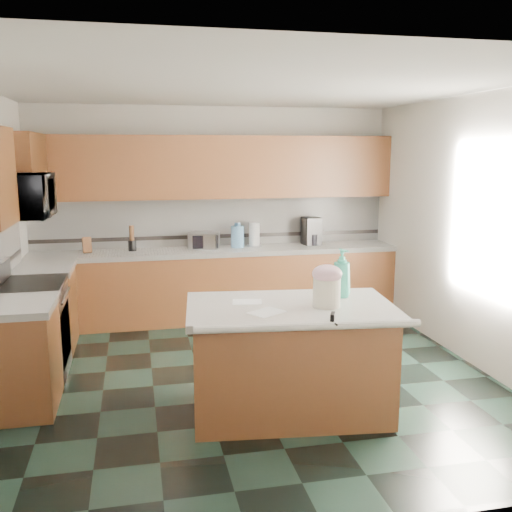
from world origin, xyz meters
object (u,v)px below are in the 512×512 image
object	(u,v)px
island_base	(290,362)
toaster_oven	(204,241)
treat_jar	(327,292)
coffee_maker	(311,231)
knife_block	(87,245)
island_top	(290,308)
soap_bottle_island	(342,273)

from	to	relation	value
island_base	toaster_oven	xyz separation A→B (m)	(-0.36, 2.81, 0.59)
toaster_oven	treat_jar	bearing A→B (deg)	-55.91
coffee_maker	knife_block	bearing A→B (deg)	174.83
island_top	toaster_oven	world-z (taller)	toaster_oven
soap_bottle_island	coffee_maker	xyz separation A→B (m)	(0.58, 2.69, -0.03)
knife_block	toaster_oven	size ratio (longest dim) A/B	0.53
island_top	toaster_oven	distance (m)	2.84
island_base	treat_jar	distance (m)	0.67
toaster_oven	coffee_maker	size ratio (longest dim) A/B	0.98
toaster_oven	knife_block	bearing A→B (deg)	-157.96
soap_bottle_island	knife_block	distance (m)	3.50
treat_jar	coffee_maker	size ratio (longest dim) A/B	0.64
toaster_oven	coffee_maker	xyz separation A→B (m)	(1.43, 0.03, 0.08)
knife_block	coffee_maker	world-z (taller)	coffee_maker
island_top	coffee_maker	size ratio (longest dim) A/B	4.61
soap_bottle_island	toaster_oven	size ratio (longest dim) A/B	1.16
island_base	coffee_maker	size ratio (longest dim) A/B	4.34
island_base	treat_jar	bearing A→B (deg)	-15.77
island_base	island_top	bearing A→B (deg)	0.00
knife_block	toaster_oven	distance (m)	1.43
island_top	toaster_oven	xyz separation A→B (m)	(-0.36, 2.81, 0.13)
island_base	island_top	world-z (taller)	island_top
island_base	knife_block	bearing A→B (deg)	128.64
soap_bottle_island	coffee_maker	bearing A→B (deg)	60.39
toaster_oven	coffee_maker	world-z (taller)	coffee_maker
treat_jar	toaster_oven	world-z (taller)	treat_jar
treat_jar	knife_block	bearing A→B (deg)	122.20
treat_jar	coffee_maker	xyz separation A→B (m)	(0.80, 2.95, 0.07)
treat_jar	knife_block	world-z (taller)	treat_jar
island_top	treat_jar	size ratio (longest dim) A/B	7.25
island_top	treat_jar	distance (m)	0.32
island_base	knife_block	size ratio (longest dim) A/B	8.29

